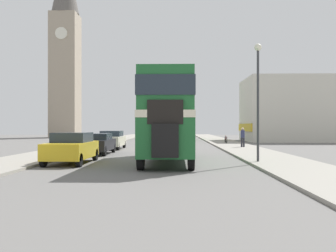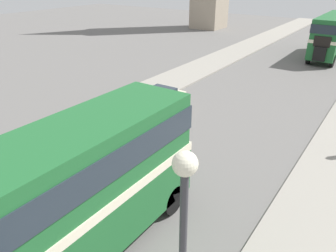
{
  "view_description": "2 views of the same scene",
  "coord_description": "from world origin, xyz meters",
  "px_view_note": "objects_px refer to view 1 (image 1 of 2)",
  "views": [
    {
      "loc": [
        1.47,
        -21.15,
        1.87
      ],
      "look_at": [
        1.0,
        -1.41,
        1.88
      ],
      "focal_mm": 40.0,
      "sensor_mm": 36.0,
      "label": 1
    },
    {
      "loc": [
        7.42,
        -5.64,
        8.13
      ],
      "look_at": [
        0.0,
        5.07,
        1.89
      ],
      "focal_mm": 35.0,
      "sensor_mm": 36.0,
      "label": 2
    }
  ],
  "objects_px": {
    "double_decker_bus": "(168,112)",
    "car_parked_far": "(112,140)",
    "church_tower": "(65,41)",
    "bicycle_on_pavement": "(226,140)",
    "pedestrian_walking": "(243,136)",
    "bus_distant": "(180,122)",
    "street_lamp": "(258,84)",
    "car_parked_mid": "(98,143)",
    "car_parked_near": "(72,148)"
  },
  "relations": [
    {
      "from": "car_parked_mid",
      "to": "pedestrian_walking",
      "type": "xyz_separation_m",
      "value": [
        10.83,
        6.8,
        0.32
      ]
    },
    {
      "from": "bus_distant",
      "to": "car_parked_mid",
      "type": "relative_size",
      "value": 2.29
    },
    {
      "from": "bicycle_on_pavement",
      "to": "church_tower",
      "type": "bearing_deg",
      "value": 135.89
    },
    {
      "from": "double_decker_bus",
      "to": "car_parked_near",
      "type": "relative_size",
      "value": 2.3
    },
    {
      "from": "bus_distant",
      "to": "church_tower",
      "type": "relative_size",
      "value": 0.31
    },
    {
      "from": "bicycle_on_pavement",
      "to": "pedestrian_walking",
      "type": "bearing_deg",
      "value": -86.54
    },
    {
      "from": "car_parked_near",
      "to": "street_lamp",
      "type": "height_order",
      "value": "street_lamp"
    },
    {
      "from": "car_parked_mid",
      "to": "street_lamp",
      "type": "bearing_deg",
      "value": -33.44
    },
    {
      "from": "double_decker_bus",
      "to": "car_parked_far",
      "type": "relative_size",
      "value": 2.24
    },
    {
      "from": "double_decker_bus",
      "to": "bicycle_on_pavement",
      "type": "height_order",
      "value": "double_decker_bus"
    },
    {
      "from": "bus_distant",
      "to": "pedestrian_walking",
      "type": "distance_m",
      "value": 21.4
    },
    {
      "from": "car_parked_near",
      "to": "church_tower",
      "type": "bearing_deg",
      "value": 107.15
    },
    {
      "from": "car_parked_mid",
      "to": "pedestrian_walking",
      "type": "relative_size",
      "value": 2.62
    },
    {
      "from": "car_parked_far",
      "to": "street_lamp",
      "type": "xyz_separation_m",
      "value": [
        9.38,
        -11.82,
        3.18
      ]
    },
    {
      "from": "car_parked_far",
      "to": "church_tower",
      "type": "distance_m",
      "value": 37.55
    },
    {
      "from": "car_parked_near",
      "to": "car_parked_far",
      "type": "bearing_deg",
      "value": 90.3
    },
    {
      "from": "bicycle_on_pavement",
      "to": "bus_distant",
      "type": "bearing_deg",
      "value": 109.19
    },
    {
      "from": "car_parked_far",
      "to": "street_lamp",
      "type": "distance_m",
      "value": 15.42
    },
    {
      "from": "car_parked_mid",
      "to": "bicycle_on_pavement",
      "type": "height_order",
      "value": "car_parked_mid"
    },
    {
      "from": "bicycle_on_pavement",
      "to": "street_lamp",
      "type": "xyz_separation_m",
      "value": [
        -1.07,
        -20.31,
        3.47
      ]
    },
    {
      "from": "double_decker_bus",
      "to": "car_parked_far",
      "type": "distance_m",
      "value": 11.97
    },
    {
      "from": "double_decker_bus",
      "to": "bus_distant",
      "type": "height_order",
      "value": "double_decker_bus"
    },
    {
      "from": "pedestrian_walking",
      "to": "church_tower",
      "type": "height_order",
      "value": "church_tower"
    },
    {
      "from": "car_parked_near",
      "to": "pedestrian_walking",
      "type": "distance_m",
      "value": 16.9
    },
    {
      "from": "pedestrian_walking",
      "to": "church_tower",
      "type": "xyz_separation_m",
      "value": [
        -24.22,
        30.41,
        15.14
      ]
    },
    {
      "from": "bus_distant",
      "to": "car_parked_far",
      "type": "xyz_separation_m",
      "value": [
        -5.8,
        -21.86,
        -1.71
      ]
    },
    {
      "from": "bicycle_on_pavement",
      "to": "church_tower",
      "type": "height_order",
      "value": "church_tower"
    },
    {
      "from": "car_parked_near",
      "to": "church_tower",
      "type": "distance_m",
      "value": 47.93
    },
    {
      "from": "double_decker_bus",
      "to": "street_lamp",
      "type": "relative_size",
      "value": 1.66
    },
    {
      "from": "car_parked_mid",
      "to": "street_lamp",
      "type": "xyz_separation_m",
      "value": [
        9.31,
        -6.15,
        3.23
      ]
    },
    {
      "from": "street_lamp",
      "to": "church_tower",
      "type": "xyz_separation_m",
      "value": [
        -22.7,
        43.36,
        12.23
      ]
    },
    {
      "from": "car_parked_mid",
      "to": "church_tower",
      "type": "xyz_separation_m",
      "value": [
        -13.4,
        37.21,
        15.46
      ]
    },
    {
      "from": "double_decker_bus",
      "to": "bus_distant",
      "type": "xyz_separation_m",
      "value": [
        0.92,
        32.64,
        -0.13
      ]
    },
    {
      "from": "pedestrian_walking",
      "to": "bicycle_on_pavement",
      "type": "bearing_deg",
      "value": 93.46
    },
    {
      "from": "pedestrian_walking",
      "to": "bus_distant",
      "type": "bearing_deg",
      "value": 103.82
    },
    {
      "from": "bus_distant",
      "to": "car_parked_near",
      "type": "height_order",
      "value": "bus_distant"
    },
    {
      "from": "double_decker_bus",
      "to": "church_tower",
      "type": "xyz_separation_m",
      "value": [
        -18.2,
        42.31,
        13.58
      ]
    },
    {
      "from": "car_parked_mid",
      "to": "street_lamp",
      "type": "relative_size",
      "value": 0.73
    },
    {
      "from": "double_decker_bus",
      "to": "church_tower",
      "type": "height_order",
      "value": "church_tower"
    },
    {
      "from": "car_parked_far",
      "to": "pedestrian_walking",
      "type": "xyz_separation_m",
      "value": [
        10.9,
        1.13,
        0.27
      ]
    },
    {
      "from": "church_tower",
      "to": "street_lamp",
      "type": "bearing_deg",
      "value": -62.36
    },
    {
      "from": "car_parked_far",
      "to": "pedestrian_walking",
      "type": "relative_size",
      "value": 2.66
    },
    {
      "from": "car_parked_mid",
      "to": "car_parked_far",
      "type": "xyz_separation_m",
      "value": [
        -0.07,
        5.67,
        0.04
      ]
    },
    {
      "from": "church_tower",
      "to": "pedestrian_walking",
      "type": "bearing_deg",
      "value": -51.46
    },
    {
      "from": "car_parked_mid",
      "to": "car_parked_near",
      "type": "bearing_deg",
      "value": -90.12
    },
    {
      "from": "car_parked_near",
      "to": "church_tower",
      "type": "xyz_separation_m",
      "value": [
        -13.38,
        43.37,
        15.39
      ]
    },
    {
      "from": "car_parked_near",
      "to": "bicycle_on_pavement",
      "type": "distance_m",
      "value": 22.83
    },
    {
      "from": "bus_distant",
      "to": "car_parked_far",
      "type": "relative_size",
      "value": 2.25
    },
    {
      "from": "bicycle_on_pavement",
      "to": "car_parked_mid",
      "type": "bearing_deg",
      "value": -126.25
    },
    {
      "from": "bus_distant",
      "to": "car_parked_far",
      "type": "bearing_deg",
      "value": -104.86
    }
  ]
}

